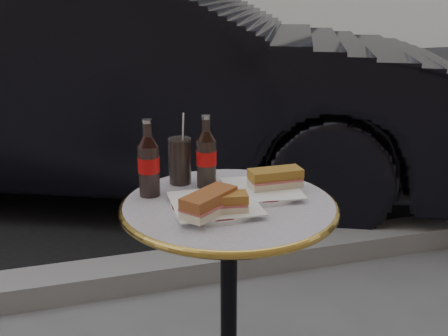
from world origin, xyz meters
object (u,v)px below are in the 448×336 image
object	(u,v)px
cola_bottle_left	(148,158)
parked_car	(129,79)
plate_left	(215,206)
cola_bottle_right	(206,151)
plate_right	(261,191)
cola_glass	(180,161)
bistro_table	(229,314)

from	to	relation	value
cola_bottle_left	parked_car	size ratio (longest dim) A/B	0.05
plate_left	cola_bottle_right	xyz separation A→B (m)	(0.02, 0.18, 0.10)
plate_right	cola_bottle_left	distance (m)	0.35
cola_bottle_left	cola_bottle_right	xyz separation A→B (m)	(0.18, 0.02, -0.00)
cola_bottle_left	cola_glass	bearing A→B (deg)	35.60
plate_right	cola_bottle_right	xyz separation A→B (m)	(-0.14, 0.10, 0.11)
cola_glass	parked_car	distance (m)	2.03
cola_bottle_left	parked_car	distance (m)	2.11
bistro_table	cola_bottle_left	bearing A→B (deg)	149.01
bistro_table	plate_right	distance (m)	0.39
bistro_table	plate_left	distance (m)	0.38
bistro_table	cola_bottle_right	bearing A→B (deg)	100.17
plate_right	parked_car	size ratio (longest dim) A/B	0.05
bistro_table	parked_car	distance (m)	2.25
bistro_table	cola_glass	xyz separation A→B (m)	(-0.10, 0.20, 0.44)
cola_bottle_right	bistro_table	bearing A→B (deg)	-79.83
cola_bottle_left	plate_left	bearing A→B (deg)	-44.84
cola_bottle_left	cola_glass	xyz separation A→B (m)	(0.11, 0.08, -0.04)
bistro_table	cola_glass	bearing A→B (deg)	115.64
cola_bottle_right	cola_bottle_left	bearing A→B (deg)	-172.43
cola_glass	plate_right	bearing A→B (deg)	-35.91
parked_car	plate_left	bearing A→B (deg)	-157.49
bistro_table	cola_glass	distance (m)	0.49
bistro_table	cola_bottle_left	size ratio (longest dim) A/B	3.20
parked_car	bistro_table	bearing A→B (deg)	-156.20
plate_right	cola_glass	xyz separation A→B (m)	(-0.21, 0.15, 0.07)
plate_left	cola_bottle_right	bearing A→B (deg)	82.15
cola_bottle_right	cola_glass	distance (m)	0.10
parked_car	cola_glass	bearing A→B (deg)	-158.97
plate_right	plate_left	bearing A→B (deg)	-154.91
cola_bottle_left	cola_glass	world-z (taller)	cola_bottle_left
plate_left	cola_bottle_right	world-z (taller)	cola_bottle_right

